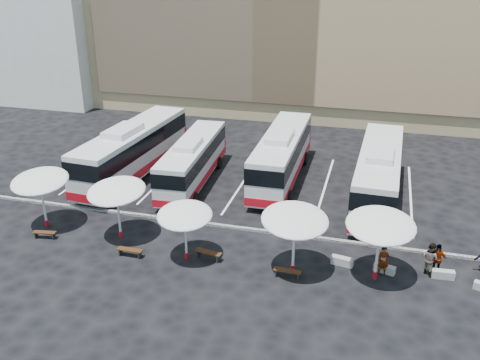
% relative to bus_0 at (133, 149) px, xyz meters
% --- Properties ---
extents(ground, '(120.00, 120.00, 0.00)m').
position_rel_bus_0_xyz_m(ground, '(8.38, -6.70, -2.12)').
color(ground, black).
rests_on(ground, ground).
extents(apartment_block, '(14.00, 14.00, 18.00)m').
position_rel_bus_0_xyz_m(apartment_block, '(-19.62, 21.30, 6.88)').
color(apartment_block, silver).
rests_on(apartment_block, ground).
extents(curb_divider, '(34.00, 0.25, 0.15)m').
position_rel_bus_0_xyz_m(curb_divider, '(8.38, -6.20, -2.05)').
color(curb_divider, black).
rests_on(curb_divider, ground).
extents(bay_lines, '(24.15, 12.00, 0.01)m').
position_rel_bus_0_xyz_m(bay_lines, '(8.38, 1.30, -2.12)').
color(bay_lines, white).
rests_on(bay_lines, ground).
extents(bus_0, '(3.76, 13.27, 4.16)m').
position_rel_bus_0_xyz_m(bus_0, '(0.00, 0.00, 0.00)').
color(bus_0, silver).
rests_on(bus_0, ground).
extents(bus_1, '(3.05, 11.18, 3.51)m').
position_rel_bus_0_xyz_m(bus_1, '(4.82, -0.11, -0.33)').
color(bus_1, silver).
rests_on(bus_1, ground).
extents(bus_2, '(2.98, 12.42, 3.94)m').
position_rel_bus_0_xyz_m(bus_2, '(10.99, 2.12, -0.11)').
color(bus_2, silver).
rests_on(bus_2, ground).
extents(bus_3, '(3.25, 12.80, 4.04)m').
position_rel_bus_0_xyz_m(bus_3, '(18.02, 0.18, -0.06)').
color(bus_3, silver).
rests_on(bus_3, ground).
extents(sunshade_0, '(3.81, 3.85, 3.60)m').
position_rel_bus_0_xyz_m(sunshade_0, '(-1.74, -8.95, 0.93)').
color(sunshade_0, silver).
rests_on(sunshade_0, ground).
extents(sunshade_1, '(3.82, 3.86, 3.58)m').
position_rel_bus_0_xyz_m(sunshade_1, '(3.40, -9.05, 0.91)').
color(sunshade_1, silver).
rests_on(sunshade_1, ground).
extents(sunshade_2, '(3.55, 3.58, 3.17)m').
position_rel_bus_0_xyz_m(sunshade_2, '(8.06, -10.28, 0.57)').
color(sunshade_2, silver).
rests_on(sunshade_2, ground).
extents(sunshade_3, '(4.67, 4.69, 3.68)m').
position_rel_bus_0_xyz_m(sunshade_3, '(14.03, -10.08, 1.00)').
color(sunshade_3, silver).
rests_on(sunshade_3, ground).
extents(sunshade_4, '(3.90, 3.94, 3.70)m').
position_rel_bus_0_xyz_m(sunshade_4, '(18.31, -9.57, 1.02)').
color(sunshade_4, silver).
rests_on(sunshade_4, ground).
extents(wood_bench_0, '(1.41, 0.59, 0.42)m').
position_rel_bus_0_xyz_m(wood_bench_0, '(-0.95, -10.34, -1.80)').
color(wood_bench_0, black).
rests_on(wood_bench_0, ground).
extents(wood_bench_1, '(1.49, 0.42, 0.45)m').
position_rel_bus_0_xyz_m(wood_bench_1, '(4.90, -10.90, -1.78)').
color(wood_bench_1, black).
rests_on(wood_bench_1, ground).
extents(wood_bench_2, '(1.61, 0.69, 0.48)m').
position_rel_bus_0_xyz_m(wood_bench_2, '(9.27, -10.03, -1.76)').
color(wood_bench_2, black).
rests_on(wood_bench_2, ground).
extents(wood_bench_3, '(1.48, 0.44, 0.45)m').
position_rel_bus_0_xyz_m(wood_bench_3, '(13.86, -10.69, -1.78)').
color(wood_bench_3, black).
rests_on(wood_bench_3, ground).
extents(conc_bench_0, '(1.26, 0.60, 0.45)m').
position_rel_bus_0_xyz_m(conc_bench_0, '(16.54, -8.68, -1.90)').
color(conc_bench_0, gray).
rests_on(conc_bench_0, ground).
extents(conc_bench_1, '(1.20, 0.69, 0.43)m').
position_rel_bus_0_xyz_m(conc_bench_1, '(18.78, -8.84, -1.91)').
color(conc_bench_1, gray).
rests_on(conc_bench_1, ground).
extents(conc_bench_2, '(1.19, 0.47, 0.44)m').
position_rel_bus_0_xyz_m(conc_bench_2, '(21.77, -8.59, -1.90)').
color(conc_bench_2, gray).
rests_on(conc_bench_2, ground).
extents(passenger_0, '(0.67, 0.49, 1.70)m').
position_rel_bus_0_xyz_m(passenger_0, '(18.67, -9.09, -1.28)').
color(passenger_0, black).
rests_on(passenger_0, ground).
extents(passenger_1, '(1.13, 1.14, 1.86)m').
position_rel_bus_0_xyz_m(passenger_1, '(21.08, -8.37, -1.19)').
color(passenger_1, black).
rests_on(passenger_1, ground).
extents(passenger_2, '(1.12, 0.66, 1.79)m').
position_rel_bus_0_xyz_m(passenger_2, '(21.39, -8.29, -1.23)').
color(passenger_2, black).
rests_on(passenger_2, ground).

